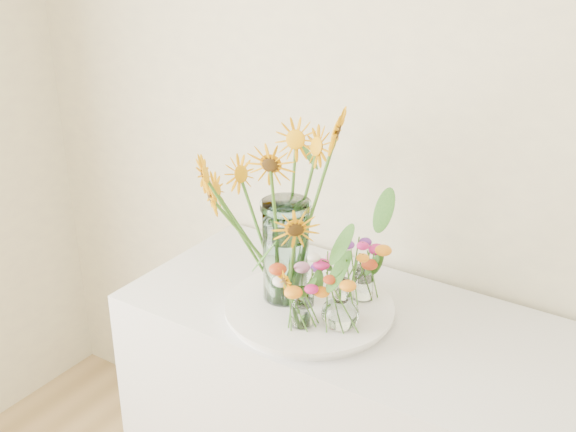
% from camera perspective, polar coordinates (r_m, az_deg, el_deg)
% --- Properties ---
extents(tray, '(0.44, 0.44, 0.02)m').
position_cam_1_polar(tray, '(1.99, 1.69, -7.45)').
color(tray, white).
rests_on(tray, counter).
extents(mason_jar, '(0.15, 0.15, 0.29)m').
position_cam_1_polar(mason_jar, '(1.96, -0.18, -2.78)').
color(mason_jar, '#AAD4D3').
rests_on(mason_jar, tray).
extents(sunflower_bouquet, '(0.89, 0.89, 0.56)m').
position_cam_1_polar(sunflower_bouquet, '(1.90, -0.19, 0.85)').
color(sunflower_bouquet, '#E49804').
rests_on(sunflower_bouquet, tray).
extents(small_vase_a, '(0.06, 0.06, 0.10)m').
position_cam_1_polar(small_vase_a, '(1.88, 1.11, -7.34)').
color(small_vase_a, white).
rests_on(small_vase_a, tray).
extents(wildflower_posy_a, '(0.19, 0.19, 0.19)m').
position_cam_1_polar(wildflower_posy_a, '(1.85, 1.12, -6.16)').
color(wildflower_posy_a, orange).
rests_on(wildflower_posy_a, tray).
extents(small_vase_b, '(0.12, 0.12, 0.14)m').
position_cam_1_polar(small_vase_b, '(1.87, 4.18, -6.92)').
color(small_vase_b, white).
rests_on(small_vase_b, tray).
extents(wildflower_posy_b, '(0.22, 0.22, 0.23)m').
position_cam_1_polar(wildflower_posy_b, '(1.84, 4.22, -5.72)').
color(wildflower_posy_b, orange).
rests_on(wildflower_posy_b, tray).
extents(small_vase_c, '(0.07, 0.07, 0.10)m').
position_cam_1_polar(small_vase_c, '(2.00, 5.96, -5.37)').
color(small_vase_c, white).
rests_on(small_vase_c, tray).
extents(wildflower_posy_c, '(0.18, 0.18, 0.19)m').
position_cam_1_polar(wildflower_posy_c, '(1.98, 6.02, -4.24)').
color(wildflower_posy_c, orange).
rests_on(wildflower_posy_c, tray).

